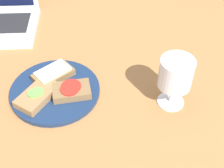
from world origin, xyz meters
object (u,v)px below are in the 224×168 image
sandwich_with_cucumber (38,95)px  plate (55,91)px  wine_glass (176,75)px  sandwich_with_cheese (53,73)px  sandwich_with_tomato (71,90)px

sandwich_with_cucumber → plate: bearing=37.5°
sandwich_with_cucumber → wine_glass: bearing=-3.2°
sandwich_with_cheese → wine_glass: bearing=-17.9°
sandwich_with_cheese → sandwich_with_cucumber: (-3.42, -8.21, -0.14)cm
plate → sandwich_with_tomato: size_ratio=2.27×
sandwich_with_cucumber → sandwich_with_tomato: bearing=7.5°
sandwich_with_tomato → wine_glass: size_ratio=0.75×
plate → sandwich_with_cheese: 5.47cm
plate → wine_glass: wine_glass is taller
plate → wine_glass: bearing=-9.4°
plate → sandwich_with_tomato: 5.45cm
sandwich_with_tomato → sandwich_with_cucumber: bearing=-172.5°
sandwich_with_cheese → sandwich_with_cucumber: 8.90cm
sandwich_with_cheese → wine_glass: size_ratio=0.86×
sandwich_with_tomato → plate: bearing=157.3°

